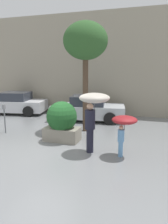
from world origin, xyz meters
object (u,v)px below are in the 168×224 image
object	(u,v)px
person_adult	(93,106)
planter_box	(62,121)
parked_car_near	(88,109)
parking_meter	(4,113)
parked_car_far	(16,104)
street_tree	(86,43)
person_child	(124,123)

from	to	relation	value
person_adult	planter_box	bearing A→B (deg)	158.76
person_adult	parked_car_near	bearing A→B (deg)	117.06
person_adult	parking_meter	distance (m)	4.39
parked_car_far	street_tree	bearing A→B (deg)	-125.14
person_adult	parking_meter	size ratio (longest dim) A/B	1.59
street_tree	parked_car_far	bearing A→B (deg)	155.54
planter_box	street_tree	size ratio (longest dim) A/B	0.33
person_adult	street_tree	size ratio (longest dim) A/B	0.42
planter_box	person_adult	bearing A→B (deg)	-29.49
planter_box	parking_meter	size ratio (longest dim) A/B	1.23
parked_car_far	parked_car_near	bearing A→B (deg)	-105.23
person_adult	street_tree	distance (m)	3.48
person_adult	parking_meter	bearing A→B (deg)	174.64
person_adult	parked_car_near	size ratio (longest dim) A/B	0.48
street_tree	parked_car_near	bearing A→B (deg)	103.59
street_tree	person_adult	bearing A→B (deg)	-67.10
person_child	parked_car_far	world-z (taller)	parked_car_far
person_child	parked_car_far	distance (m)	8.82
street_tree	parking_meter	xyz separation A→B (m)	(-3.19, -1.42, -2.91)
planter_box	person_adult	distance (m)	1.85
person_child	parking_meter	size ratio (longest dim) A/B	1.05
planter_box	parked_car_far	bearing A→B (deg)	140.40
parking_meter	parked_car_near	bearing A→B (deg)	52.01
planter_box	parking_meter	bearing A→B (deg)	175.93
parked_car_near	parking_meter	size ratio (longest dim) A/B	3.27
parked_car_near	parked_car_far	xyz separation A→B (m)	(-4.81, 0.38, -0.00)
street_tree	person_child	bearing A→B (deg)	-50.61
planter_box	person_adult	size ratio (longest dim) A/B	0.77
person_adult	parked_car_far	xyz separation A→B (m)	(-6.33, 4.86, -0.95)
person_child	street_tree	xyz separation A→B (m)	(-2.03, 2.47, 2.72)
person_adult	parked_car_near	distance (m)	4.82
person_child	parked_car_far	bearing A→B (deg)	132.22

